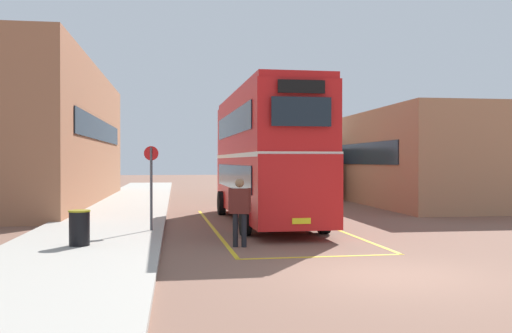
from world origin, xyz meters
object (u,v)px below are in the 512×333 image
single_deck_bus (298,171)px  litter_bin (79,228)px  pedestrian_boarding (240,207)px  double_decker_bus (265,154)px  bus_stop_sign (151,179)px

single_deck_bus → litter_bin: 22.92m
pedestrian_boarding → double_decker_bus: bearing=74.4°
pedestrian_boarding → litter_bin: size_ratio=2.03×
bus_stop_sign → double_decker_bus: bearing=35.0°
pedestrian_boarding → bus_stop_sign: (-2.40, 2.83, 0.64)m
single_deck_bus → pedestrian_boarding: (-6.06, -20.43, -0.58)m
single_deck_bus → double_decker_bus: bearing=-106.9°
single_deck_bus → litter_bin: size_ratio=9.91×
litter_bin → bus_stop_sign: bearing=60.7°
pedestrian_boarding → bus_stop_sign: size_ratio=0.70×
single_deck_bus → pedestrian_boarding: bearing=-106.5°
bus_stop_sign → single_deck_bus: bearing=64.3°
single_deck_bus → pedestrian_boarding: size_ratio=4.88×
single_deck_bus → litter_bin: single_deck_bus is taller
single_deck_bus → pedestrian_boarding: single_deck_bus is taller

